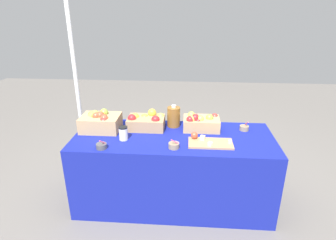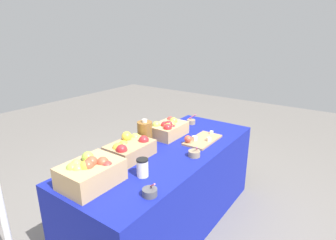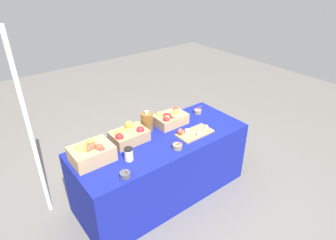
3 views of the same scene
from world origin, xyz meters
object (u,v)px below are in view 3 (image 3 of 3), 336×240
Objects in this scene: apple_crate_middle at (129,135)px; sample_bowl_mid at (125,175)px; sample_bowl_near at (177,146)px; apple_crate_left at (91,153)px; tent_pole at (30,132)px; sample_bowl_far at (198,111)px; cutting_board_front at (193,133)px; cider_jug at (147,121)px; apple_crate_right at (170,118)px; coffee_cup at (129,154)px.

sample_bowl_mid is (-0.33, -0.47, -0.05)m from apple_crate_middle.
apple_crate_middle reaches higher than sample_bowl_near.
apple_crate_left is 0.61m from tent_pole.
cutting_board_front is at bearing -139.24° from sample_bowl_far.
sample_bowl_near is 0.44× the size of cider_jug.
apple_crate_right reaches higher than coffee_cup.
sample_bowl_near is at bearing -160.29° from cutting_board_front.
apple_crate_middle is 1.02× the size of apple_crate_right.
cutting_board_front is 0.50m from sample_bowl_far.
apple_crate_middle is at bearing 58.28° from coffee_cup.
sample_bowl_mid is at bearing -151.22° from apple_crate_right.
sample_bowl_far is 0.48× the size of cider_jug.
coffee_cup reaches higher than cutting_board_front.
sample_bowl_far is (0.43, 0.01, -0.05)m from apple_crate_right.
cutting_board_front is (0.06, -0.32, -0.06)m from apple_crate_right.
cutting_board_front is 4.15× the size of sample_bowl_mid.
apple_crate_middle is at bearing 153.17° from cutting_board_front.
sample_bowl_near reaches higher than cutting_board_front.
sample_bowl_mid is 1.39m from sample_bowl_far.
cider_jug reaches higher than sample_bowl_far.
coffee_cup is at bearing -165.48° from sample_bowl_far.
apple_crate_right is (0.99, 0.09, -0.01)m from apple_crate_left.
apple_crate_right is 0.18× the size of tent_pole.
sample_bowl_mid is 1.00m from tent_pole.
sample_bowl_near is 0.49m from coffee_cup.
sample_bowl_near is 0.49m from cider_jug.
cider_jug is at bearing 38.34° from coffee_cup.
tent_pole is (-0.66, 0.65, 0.17)m from coffee_cup.
apple_crate_middle reaches higher than sample_bowl_far.
apple_crate_middle is at bearing -178.89° from apple_crate_right.
apple_crate_right is at bearing 60.20° from sample_bowl_near.
cider_jug reaches higher than coffee_cup.
apple_crate_right is 0.77m from coffee_cup.
cutting_board_front is at bearing -1.87° from coffee_cup.
apple_crate_left is at bearing -170.05° from apple_crate_middle.
tent_pole is at bearing 156.03° from apple_crate_middle.
cutting_board_front is at bearing 19.71° from sample_bowl_near.
apple_crate_middle is 0.92m from tent_pole.
cutting_board_front is 0.51m from cider_jug.
apple_crate_right is (0.54, 0.01, 0.00)m from apple_crate_middle.
sample_bowl_near is at bearing -15.74° from coffee_cup.
tent_pole is at bearing 130.46° from apple_crate_left.
sample_bowl_near is 1.04× the size of sample_bowl_mid.
sample_bowl_near is at bearing 4.91° from sample_bowl_mid.
coffee_cup is (-0.72, -0.29, -0.01)m from apple_crate_right.
tent_pole reaches higher than apple_crate_middle.
apple_crate_middle reaches higher than coffee_cup.
apple_crate_right is 1.43m from tent_pole.
apple_crate_middle is 3.35× the size of sample_bowl_far.
apple_crate_left is 3.46× the size of sample_bowl_far.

